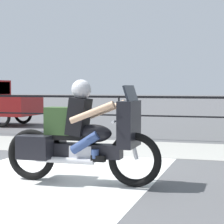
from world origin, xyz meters
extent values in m
plane|color=#565659|center=(0.00, 0.00, 0.00)|extent=(120.00, 120.00, 0.00)
cube|color=#A8A59E|center=(0.00, 3.40, 0.01)|extent=(44.00, 2.40, 0.01)
cube|color=silver|center=(0.36, -0.20, 0.00)|extent=(3.21, 6.00, 0.01)
cube|color=black|center=(0.00, 4.98, 1.13)|extent=(36.00, 0.04, 0.06)
cube|color=black|center=(0.00, 4.98, 0.64)|extent=(36.00, 0.03, 0.04)
cylinder|color=black|center=(0.00, 4.98, 0.58)|extent=(0.05, 0.05, 1.16)
torus|color=black|center=(1.74, -0.32, 0.39)|extent=(0.78, 0.11, 0.78)
torus|color=black|center=(0.13, -0.32, 0.39)|extent=(0.78, 0.11, 0.78)
cube|color=black|center=(0.94, -0.32, 0.49)|extent=(1.23, 0.22, 0.20)
cube|color=silver|center=(0.97, -0.32, 0.44)|extent=(0.34, 0.26, 0.26)
ellipsoid|color=black|center=(1.13, -0.32, 0.74)|extent=(0.55, 0.30, 0.26)
cube|color=black|center=(0.77, -0.32, 0.68)|extent=(0.71, 0.28, 0.08)
cube|color=black|center=(1.66, -0.32, 0.89)|extent=(0.20, 0.63, 0.65)
cube|color=#1E232B|center=(1.68, -0.32, 1.32)|extent=(0.10, 0.53, 0.24)
cylinder|color=silver|center=(1.52, -0.32, 0.94)|extent=(0.04, 0.70, 0.04)
cylinder|color=silver|center=(0.74, -0.48, 0.36)|extent=(0.89, 0.09, 0.09)
cube|color=black|center=(0.31, -0.56, 0.54)|extent=(0.48, 0.28, 0.34)
cube|color=black|center=(0.31, -0.08, 0.54)|extent=(0.48, 0.28, 0.34)
cylinder|color=silver|center=(1.71, -0.32, 0.64)|extent=(0.18, 0.06, 0.50)
cube|color=black|center=(0.90, -0.32, 0.98)|extent=(0.31, 0.36, 0.57)
sphere|color=tan|center=(0.94, -0.32, 1.36)|extent=(0.23, 0.23, 0.23)
sphere|color=#B7B7BC|center=(0.94, -0.32, 1.38)|extent=(0.29, 0.29, 0.29)
cylinder|color=#33477A|center=(1.05, -0.47, 0.62)|extent=(0.44, 0.13, 0.34)
cylinder|color=#33477A|center=(1.20, -0.47, 0.47)|extent=(0.11, 0.11, 0.13)
cube|color=black|center=(1.25, -0.47, 0.41)|extent=(0.20, 0.10, 0.09)
cylinder|color=#33477A|center=(1.05, -0.17, 0.62)|extent=(0.44, 0.13, 0.34)
cylinder|color=#33477A|center=(1.20, -0.17, 0.47)|extent=(0.11, 0.11, 0.13)
cube|color=black|center=(1.25, -0.17, 0.41)|extent=(0.20, 0.10, 0.09)
cylinder|color=tan|center=(1.21, -0.62, 1.06)|extent=(0.65, 0.09, 0.33)
cylinder|color=tan|center=(1.21, -0.02, 1.06)|extent=(0.65, 0.09, 0.33)
cube|color=#2D4723|center=(0.60, -0.32, 0.91)|extent=(0.39, 0.29, 0.40)
cube|color=#19232D|center=(-5.21, 7.63, 1.34)|extent=(0.04, 1.33, 0.45)
torus|color=black|center=(-4.72, 6.85, 0.37)|extent=(0.75, 0.11, 0.75)
torus|color=black|center=(-4.72, 8.42, 0.37)|extent=(0.75, 0.11, 0.75)
camera|label=1|loc=(3.20, -6.24, 1.43)|focal=70.00mm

